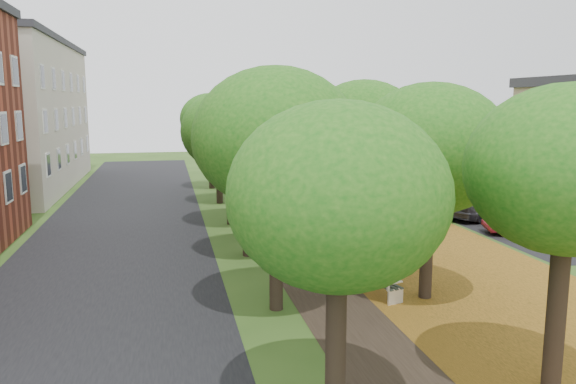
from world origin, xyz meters
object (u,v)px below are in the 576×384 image
bench (376,281)px  car_grey (483,206)px  car_white (460,198)px  car_silver (551,224)px  car_red (527,221)px

bench → car_grey: car_grey is taller
bench → car_white: car_white is taller
car_silver → car_grey: size_ratio=0.79×
car_silver → car_red: size_ratio=0.95×
car_red → car_white: size_ratio=0.78×
car_silver → car_red: car_red is taller
car_silver → bench: bearing=113.3°
car_silver → car_white: (-0.78, 6.82, 0.06)m
car_red → car_silver: bearing=-115.2°
car_red → car_white: car_white is taller
car_grey → bench: bearing=111.2°
bench → car_grey: bearing=-59.5°
bench → car_silver: 12.07m
car_silver → car_white: 6.87m
bench → car_red: bearing=-72.4°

